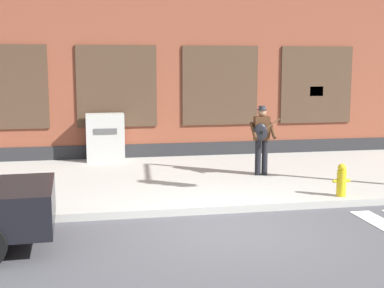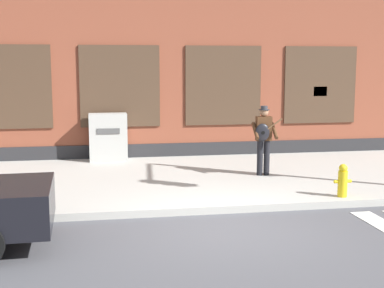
% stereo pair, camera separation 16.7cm
% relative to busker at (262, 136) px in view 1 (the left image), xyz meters
% --- Properties ---
extents(ground_plane, '(160.00, 160.00, 0.00)m').
position_rel_busker_xyz_m(ground_plane, '(-1.85, -3.72, -1.15)').
color(ground_plane, '#4C4C51').
extents(sidewalk, '(28.00, 6.00, 0.15)m').
position_rel_busker_xyz_m(sidewalk, '(-1.85, 0.22, -1.07)').
color(sidewalk, '#ADAAA3').
rests_on(sidewalk, ground).
extents(building_backdrop, '(28.00, 4.06, 7.26)m').
position_rel_busker_xyz_m(building_backdrop, '(-1.85, 5.22, 2.48)').
color(building_backdrop, brown).
rests_on(building_backdrop, ground).
extents(busker, '(0.71, 0.54, 1.75)m').
position_rel_busker_xyz_m(busker, '(0.00, 0.00, 0.00)').
color(busker, black).
rests_on(busker, sidewalk).
extents(utility_box, '(1.08, 0.54, 1.38)m').
position_rel_busker_xyz_m(utility_box, '(-3.79, 2.77, -0.31)').
color(utility_box, '#ADADA8').
rests_on(utility_box, sidewalk).
extents(fire_hydrant, '(0.38, 0.20, 0.70)m').
position_rel_busker_xyz_m(fire_hydrant, '(0.98, -2.42, -0.65)').
color(fire_hydrant, gold).
rests_on(fire_hydrant, sidewalk).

